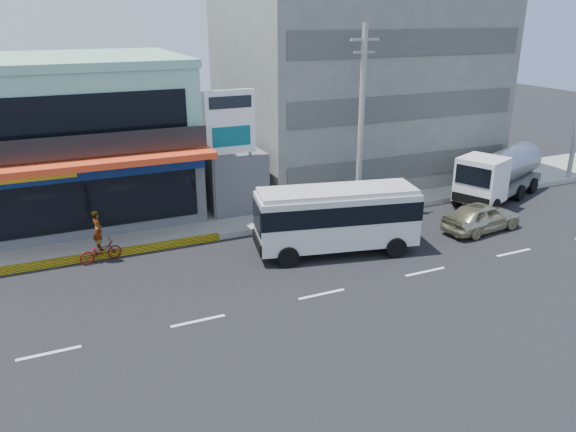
% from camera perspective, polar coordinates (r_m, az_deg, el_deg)
% --- Properties ---
extents(ground, '(120.00, 120.00, 0.00)m').
position_cam_1_polar(ground, '(22.37, 3.43, -7.94)').
color(ground, black).
rests_on(ground, ground).
extents(sidewalk, '(70.00, 5.00, 0.30)m').
position_cam_1_polar(sidewalk, '(32.21, 3.60, 1.27)').
color(sidewalk, gray).
rests_on(sidewalk, ground).
extents(shop_building, '(12.40, 11.70, 8.00)m').
position_cam_1_polar(shop_building, '(32.11, -21.47, 6.99)').
color(shop_building, '#4D4E53').
rests_on(shop_building, ground).
extents(concrete_building, '(16.00, 12.00, 14.00)m').
position_cam_1_polar(concrete_building, '(37.91, 6.81, 14.62)').
color(concrete_building, gray).
rests_on(concrete_building, ground).
extents(gap_structure, '(3.00, 6.00, 3.50)m').
position_cam_1_polar(gap_structure, '(32.10, -6.39, 4.12)').
color(gap_structure, '#4D4E53').
rests_on(gap_structure, ground).
extents(satellite_dish, '(1.50, 1.50, 0.15)m').
position_cam_1_polar(satellite_dish, '(30.72, -5.94, 6.93)').
color(satellite_dish, slate).
rests_on(satellite_dish, gap_structure).
extents(billboard, '(2.60, 0.18, 6.90)m').
position_cam_1_polar(billboard, '(28.62, -5.84, 8.73)').
color(billboard, gray).
rests_on(billboard, ground).
extents(utility_pole_near, '(1.60, 0.30, 10.00)m').
position_cam_1_polar(utility_pole_near, '(29.66, 7.45, 9.50)').
color(utility_pole_near, '#999993').
rests_on(utility_pole_near, ground).
extents(minibus, '(7.64, 3.80, 3.06)m').
position_cam_1_polar(minibus, '(25.51, 4.97, 0.12)').
color(minibus, silver).
rests_on(minibus, ground).
extents(sedan, '(4.56, 2.26, 1.49)m').
position_cam_1_polar(sedan, '(29.96, 19.06, -0.07)').
color(sedan, beige).
rests_on(sedan, ground).
extents(tanker_truck, '(7.80, 4.94, 2.97)m').
position_cam_1_polar(tanker_truck, '(35.07, 20.62, 4.05)').
color(tanker_truck, white).
rests_on(tanker_truck, ground).
extents(motorcycle_rider, '(1.94, 0.99, 2.38)m').
position_cam_1_polar(motorcycle_rider, '(26.18, -18.59, -2.81)').
color(motorcycle_rider, '#590C0E').
rests_on(motorcycle_rider, ground).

